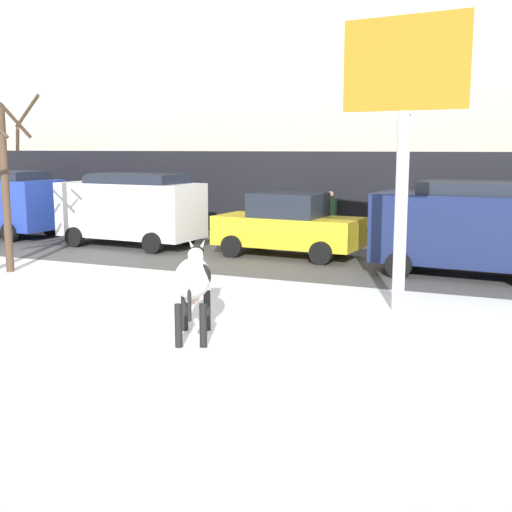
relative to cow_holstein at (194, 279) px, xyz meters
The scene contains 11 objects.
ground_plane 1.63m from the cow_holstein, 65.52° to the right, with size 120.00×120.00×0.00m, color white.
road_strip 7.89m from the cow_holstein, 86.11° to the left, with size 60.00×5.60×0.01m, color #514F4C.
building_facade 15.41m from the cow_holstein, 87.88° to the left, with size 44.00×6.10×13.00m.
cow_holstein is the anchor object (origin of this frame).
billboard 5.35m from the cow_holstein, 49.55° to the left, with size 2.52×0.53×5.56m.
car_white_van 10.69m from the cow_holstein, 129.49° to the left, with size 4.69×2.31×2.32m.
car_yellow_sedan 8.50m from the cow_holstein, 100.21° to the left, with size 4.29×2.15×1.84m.
car_navy_van 8.16m from the cow_holstein, 63.27° to the left, with size 4.69×2.31×2.32m.
pedestrian_near_billboard 12.80m from the cow_holstein, 118.98° to the left, with size 0.36×0.24×1.73m.
pedestrian_far_left 11.25m from the cow_holstein, 95.64° to the left, with size 0.36×0.24×1.73m.
bare_tree_right_lot 8.00m from the cow_holstein, 154.79° to the left, with size 1.32×1.50×4.43m.
Camera 1 is at (4.64, -8.19, 3.14)m, focal length 46.28 mm.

